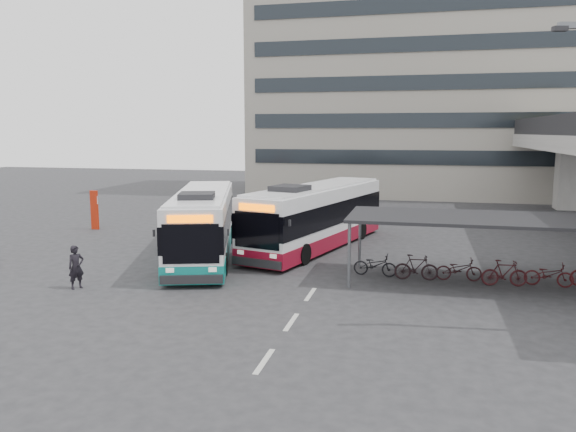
# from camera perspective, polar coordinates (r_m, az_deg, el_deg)

# --- Properties ---
(ground) EXTENTS (120.00, 120.00, 0.00)m
(ground) POSITION_cam_1_polar(r_m,az_deg,el_deg) (20.62, -4.60, -7.49)
(ground) COLOR #28282B
(ground) RESTS_ON ground
(bike_shelter) EXTENTS (10.00, 4.00, 2.54)m
(bike_shelter) POSITION_cam_1_polar(r_m,az_deg,el_deg) (22.36, 19.05, -2.87)
(bike_shelter) COLOR #595B60
(bike_shelter) RESTS_ON ground
(office_block) EXTENTS (30.00, 15.00, 25.00)m
(office_block) POSITION_cam_1_polar(r_m,az_deg,el_deg) (55.26, 13.60, 15.41)
(office_block) COLOR gray
(office_block) RESTS_ON ground
(road_markings) EXTENTS (0.15, 7.60, 0.01)m
(road_markings) POSITION_cam_1_polar(r_m,az_deg,el_deg) (17.22, 0.33, -10.72)
(road_markings) COLOR beige
(road_markings) RESTS_ON ground
(bus_main) EXTENTS (5.32, 11.48, 3.32)m
(bus_main) POSITION_cam_1_polar(r_m,az_deg,el_deg) (27.66, 2.94, -0.08)
(bus_main) COLOR white
(bus_main) RESTS_ON ground
(bus_teal) EXTENTS (5.53, 11.19, 3.25)m
(bus_teal) POSITION_cam_1_polar(r_m,az_deg,el_deg) (25.92, -8.61, -0.82)
(bus_teal) COLOR white
(bus_teal) RESTS_ON ground
(pedestrian) EXTENTS (0.64, 0.70, 1.60)m
(pedestrian) POSITION_cam_1_polar(r_m,az_deg,el_deg) (21.95, -20.73, -4.87)
(pedestrian) COLOR black
(pedestrian) RESTS_ON ground
(sign_totem_north) EXTENTS (0.50, 0.19, 2.30)m
(sign_totem_north) POSITION_cam_1_polar(r_m,az_deg,el_deg) (34.76, -19.07, 0.65)
(sign_totem_north) COLOR #B1210A
(sign_totem_north) RESTS_ON ground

